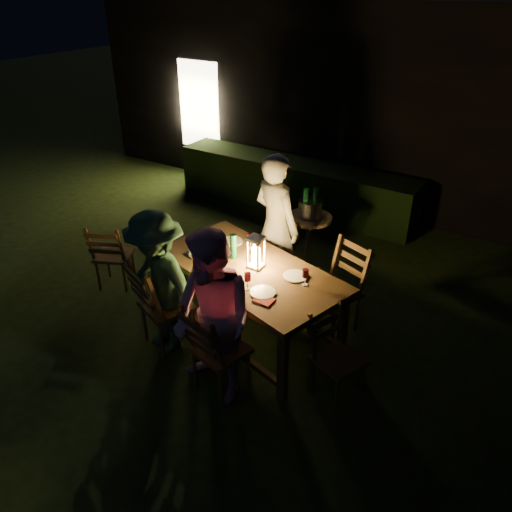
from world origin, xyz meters
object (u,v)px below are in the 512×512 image
Objects in this scene: chair_end at (336,371)px; person_opp_left at (158,284)px; chair_near_right at (219,363)px; chair_far_left at (272,271)px; person_house_side at (276,226)px; person_opp_right at (213,319)px; lantern at (256,254)px; side_table at (309,223)px; bottle_bucket_a at (305,205)px; bottle_table at (233,247)px; ice_bucket at (310,209)px; chair_near_left at (166,319)px; chair_far_right at (335,304)px; bottle_bucket_b at (315,205)px; dining_table at (249,274)px; chair_spare at (115,266)px.

chair_end is 1.94m from person_opp_left.
chair_near_right is 1.79m from chair_far_left.
person_house_side is 1.87m from person_opp_right.
person_opp_right reaches higher than lantern.
side_table is (0.12, 0.73, 0.39)m from chair_far_left.
chair_end is 0.58× the size of person_opp_left.
chair_near_right is 3.22× the size of bottle_bucket_a.
ice_bucket is (0.13, 1.53, -0.11)m from bottle_table.
bottle_table is 0.93× the size of ice_bucket.
chair_near_left is 1.84m from chair_far_right.
chair_end is 0.52× the size of person_house_side.
person_opp_right reaches higher than chair_near_left.
bottle_bucket_a is (0.05, 0.64, 0.05)m from person_house_side.
chair_far_right is 0.63× the size of person_opp_right.
chair_end is at bearing 42.02° from chair_near_right.
ice_bucket is at bearing 110.67° from chair_near_right.
lantern is 1.09× the size of bottle_bucket_b.
chair_far_left is at bearing 5.44° from chair_far_right.
side_table is at bearing 85.22° from bottle_table.
side_table is (-0.34, 2.46, 0.38)m from chair_near_right.
bottle_table reaches higher than chair_end.
chair_far_right is at bearing 177.26° from person_house_side.
chair_near_left is 1.19m from lantern.
chair_far_right is at bearing 39.70° from lantern.
chair_far_right is at bearing -133.26° from chair_end.
chair_far_right is at bearing 57.81° from person_opp_left.
person_opp_left is at bearing -103.40° from ice_bucket.
chair_far_left is at bearing -102.21° from bottle_bucket_b.
chair_end is at bearing -57.51° from bottle_bucket_b.
chair_far_left is at bearing 117.64° from chair_near_right.
chair_near_left is 1.11× the size of chair_far_left.
person_house_side is 0.65m from bottle_bucket_a.
chair_far_left is at bearing -95.54° from bottle_bucket_a.
dining_table is 0.34m from bottle_table.
person_house_side is 5.61× the size of bottle_bucket_b.
dining_table is at bearing 118.76° from person_house_side.
chair_far_right is 1.30m from bottle_table.
chair_near_right is at bearing 3.09° from person_opp_left.
chair_near_left is at bearing -102.40° from bottle_bucket_a.
ice_bucket is at bearing -82.96° from person_house_side.
person_opp_left is (1.33, -0.58, 0.50)m from chair_spare.
chair_far_right is at bearing -46.77° from bottle_bucket_a.
chair_end reaches higher than dining_table.
lantern is 1.54m from bottle_bucket_a.
person_opp_left is 5.65× the size of bottle_table.
chair_spare is at bearing -161.95° from dining_table.
person_house_side reaches higher than chair_far_left.
person_house_side is at bearing -101.82° from bottle_bucket_b.
chair_far_right is 1.68m from person_opp_right.
bottle_bucket_b is at bearing 96.45° from chair_near_left.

